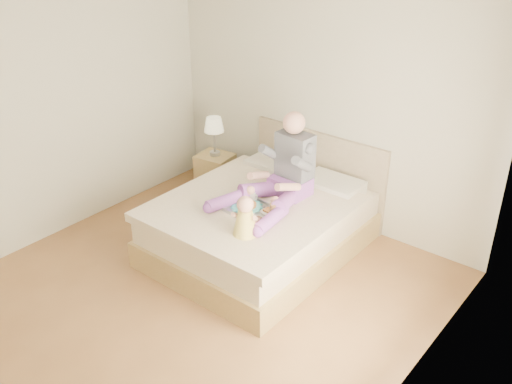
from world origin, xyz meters
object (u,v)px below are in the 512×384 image
Objects in this scene: nightstand at (215,174)px; tray at (254,209)px; bed at (265,222)px; adult at (282,174)px; baby at (246,219)px.

nightstand is 0.98× the size of tray.
tray reaches higher than nightstand.
bed is 0.46m from tray.
adult reaches higher than nightstand.
tray is 0.42m from baby.
tray is (1.39, -0.94, 0.39)m from nightstand.
bed is 4.23× the size of tray.
tray is 1.36× the size of baby.
adult reaches higher than bed.
bed reaches higher than baby.
tray is (0.11, -0.31, 0.32)m from bed.
bed is at bearing -34.73° from nightstand.
tray is at bearing -70.57° from bed.
baby is at bearing -74.66° from adult.
bed reaches higher than nightstand.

